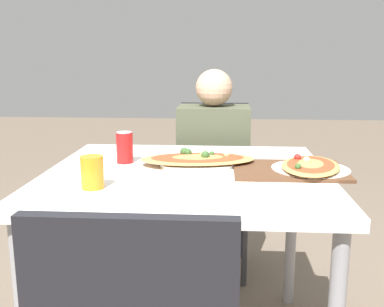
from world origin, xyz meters
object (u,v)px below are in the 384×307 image
(person_seated, at_px, (213,158))
(pizza_main, at_px, (198,160))
(dining_table, at_px, (187,191))
(chair_far_seated, at_px, (213,179))
(soda_can, at_px, (125,147))
(pizza_second, at_px, (310,167))
(drink_glass, at_px, (92,172))

(person_seated, xyz_separation_m, pizza_main, (-0.05, -0.60, 0.13))
(dining_table, distance_m, person_seated, 0.70)
(chair_far_seated, height_order, soda_can, chair_far_seated)
(person_seated, height_order, pizza_second, person_seated)
(soda_can, bearing_deg, dining_table, -23.68)
(pizza_main, xyz_separation_m, drink_glass, (-0.32, -0.34, 0.03))
(drink_glass, bearing_deg, chair_far_seated, 70.77)
(person_seated, relative_size, pizza_second, 2.97)
(soda_can, xyz_separation_m, pizza_second, (0.71, -0.10, -0.04))
(chair_far_seated, distance_m, soda_can, 0.84)
(dining_table, height_order, chair_far_seated, chair_far_seated)
(chair_far_seated, bearing_deg, pizza_main, 86.07)
(pizza_main, relative_size, drink_glass, 4.42)
(dining_table, height_order, drink_glass, drink_glass)
(soda_can, distance_m, drink_glass, 0.36)
(drink_glass, height_order, pizza_second, drink_glass)
(dining_table, relative_size, person_seated, 0.93)
(chair_far_seated, relative_size, drink_glass, 8.75)
(dining_table, bearing_deg, drink_glass, -139.17)
(chair_far_seated, bearing_deg, drink_glass, 70.77)
(drink_glass, bearing_deg, pizza_main, 46.69)
(pizza_main, height_order, soda_can, soda_can)
(soda_can, bearing_deg, pizza_second, -8.05)
(pizza_main, bearing_deg, pizza_second, -10.93)
(soda_can, xyz_separation_m, drink_glass, (-0.03, -0.36, -0.01))
(pizza_main, bearing_deg, chair_far_seated, 86.07)
(pizza_main, bearing_deg, dining_table, -110.65)
(dining_table, xyz_separation_m, pizza_main, (0.04, 0.09, 0.10))
(person_seated, relative_size, pizza_main, 2.39)
(chair_far_seated, xyz_separation_m, pizza_main, (-0.05, -0.72, 0.28))
(pizza_second, bearing_deg, drink_glass, -160.75)
(dining_table, xyz_separation_m, drink_glass, (-0.29, -0.25, 0.13))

